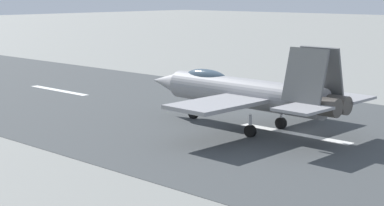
# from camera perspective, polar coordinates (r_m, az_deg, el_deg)

# --- Properties ---
(ground_plane) EXTENTS (400.00, 400.00, 0.00)m
(ground_plane) POSITION_cam_1_polar(r_m,az_deg,el_deg) (38.80, 9.79, -2.90)
(ground_plane) COLOR gray
(runway_strip) EXTENTS (240.00, 26.00, 0.02)m
(runway_strip) POSITION_cam_1_polar(r_m,az_deg,el_deg) (38.79, 9.81, -2.89)
(runway_strip) COLOR #3F4344
(runway_strip) RESTS_ON ground
(fighter_jet) EXTENTS (16.04, 13.49, 5.62)m
(fighter_jet) POSITION_cam_1_polar(r_m,az_deg,el_deg) (39.51, 4.93, 1.04)
(fighter_jet) COLOR gray
(fighter_jet) RESTS_ON ground
(crew_person) EXTENTS (0.55, 0.50, 1.70)m
(crew_person) POSITION_cam_1_polar(r_m,az_deg,el_deg) (52.38, 1.14, 1.61)
(crew_person) COLOR #1E2338
(crew_person) RESTS_ON ground
(marker_cone_mid) EXTENTS (0.44, 0.44, 0.55)m
(marker_cone_mid) POSITION_cam_1_polar(r_m,az_deg,el_deg) (53.53, 8.00, 1.07)
(marker_cone_mid) COLOR orange
(marker_cone_mid) RESTS_ON ground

